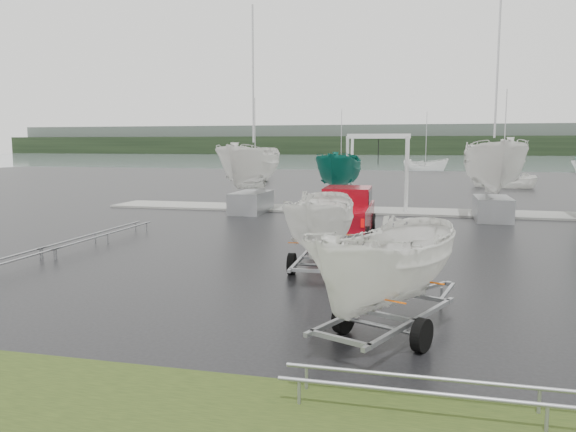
# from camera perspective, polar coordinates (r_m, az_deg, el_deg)

# --- Properties ---
(ground_plane) EXTENTS (120.00, 120.00, 0.00)m
(ground_plane) POSITION_cam_1_polar(r_m,az_deg,el_deg) (17.55, 5.54, -4.54)
(ground_plane) COLOR black
(ground_plane) RESTS_ON ground
(lake) EXTENTS (300.00, 300.00, 0.00)m
(lake) POSITION_cam_1_polar(r_m,az_deg,el_deg) (117.09, 12.59, 5.42)
(lake) COLOR gray
(lake) RESTS_ON ground
(dock) EXTENTS (30.00, 3.00, 0.12)m
(dock) POSITION_cam_1_polar(r_m,az_deg,el_deg) (30.32, 9.06, 0.53)
(dock) COLOR gray
(dock) RESTS_ON ground
(treeline) EXTENTS (300.00, 8.00, 6.00)m
(treeline) POSITION_cam_1_polar(r_m,az_deg,el_deg) (187.03, 13.08, 6.99)
(treeline) COLOR black
(treeline) RESTS_ON ground
(far_hill) EXTENTS (300.00, 6.00, 10.00)m
(far_hill) POSITION_cam_1_polar(r_m,az_deg,el_deg) (195.03, 13.12, 7.59)
(far_hill) COLOR #4C5651
(far_hill) RESTS_ON ground
(pickup_truck) EXTENTS (2.26, 5.77, 1.90)m
(pickup_truck) POSITION_cam_1_polar(r_m,az_deg,el_deg) (21.79, 5.88, 0.42)
(pickup_truck) COLOR maroon
(pickup_truck) RESTS_ON ground
(trailer_hitched) EXTENTS (1.83, 3.64, 5.21)m
(trailer_hitched) POSITION_cam_1_polar(r_m,az_deg,el_deg) (15.35, 3.47, 4.40)
(trailer_hitched) COLOR #92959A
(trailer_hitched) RESTS_ON ground
(trailer_parked) EXTENTS (2.54, 3.77, 5.02)m
(trailer_parked) POSITION_cam_1_polar(r_m,az_deg,el_deg) (10.26, 10.21, 2.28)
(trailer_parked) COLOR #92959A
(trailer_parked) RESTS_ON ground
(boat_hoist) EXTENTS (3.30, 2.18, 4.12)m
(boat_hoist) POSITION_cam_1_polar(r_m,az_deg,el_deg) (30.12, 9.14, 5.48)
(boat_hoist) COLOR silver
(boat_hoist) RESTS_ON ground
(keelboat_0) EXTENTS (2.50, 3.20, 10.67)m
(keelboat_0) POSITION_cam_1_polar(r_m,az_deg,el_deg) (29.37, -3.82, 8.06)
(keelboat_0) COLOR #92959A
(keelboat_0) RESTS_ON ground
(keelboat_1) EXTENTS (2.08, 3.20, 6.63)m
(keelboat_1) POSITION_cam_1_polar(r_m,az_deg,el_deg) (28.52, 5.35, 6.60)
(keelboat_1) COLOR #92959A
(keelboat_1) RESTS_ON ground
(keelboat_2) EXTENTS (2.71, 3.20, 10.89)m
(keelboat_2) POSITION_cam_1_polar(r_m,az_deg,el_deg) (28.20, 20.38, 8.34)
(keelboat_2) COLOR #92959A
(keelboat_2) RESTS_ON ground
(mast_rack_0) EXTENTS (0.56, 6.50, 0.06)m
(mast_rack_0) POSITION_cam_1_polar(r_m,az_deg,el_deg) (21.57, -18.43, -1.71)
(mast_rack_0) COLOR #92959A
(mast_rack_0) RESTS_ON ground
(mast_rack_2) EXTENTS (7.00, 0.56, 0.06)m
(mast_rack_2) POSITION_cam_1_polar(r_m,az_deg,el_deg) (8.34, 24.54, -16.36)
(mast_rack_2) COLOR #92959A
(mast_rack_2) RESTS_ON ground
(moored_boat_0) EXTENTS (3.17, 3.23, 11.69)m
(moored_boat_0) POSITION_cam_1_polar(r_m,az_deg,el_deg) (55.04, -3.34, 3.60)
(moored_boat_0) COLOR silver
(moored_boat_0) RESTS_ON ground
(moored_boat_1) EXTENTS (3.09, 3.15, 11.74)m
(moored_boat_1) POSITION_cam_1_polar(r_m,az_deg,el_deg) (74.24, 5.40, 4.55)
(moored_boat_1) COLOR silver
(moored_boat_1) RESTS_ON ground
(moored_boat_2) EXTENTS (2.53, 2.49, 10.65)m
(moored_boat_2) POSITION_cam_1_polar(r_m,az_deg,el_deg) (49.56, 20.94, 2.71)
(moored_boat_2) COLOR silver
(moored_boat_2) RESTS_ON ground
(moored_boat_4) EXTENTS (3.29, 3.34, 11.51)m
(moored_boat_4) POSITION_cam_1_polar(r_m,az_deg,el_deg) (71.48, -3.35, 4.46)
(moored_boat_4) COLOR silver
(moored_boat_4) RESTS_ON ground
(moored_boat_5) EXTENTS (3.15, 3.11, 11.23)m
(moored_boat_5) POSITION_cam_1_polar(r_m,az_deg,el_deg) (80.69, 13.77, 4.60)
(moored_boat_5) COLOR silver
(moored_boat_5) RESTS_ON ground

